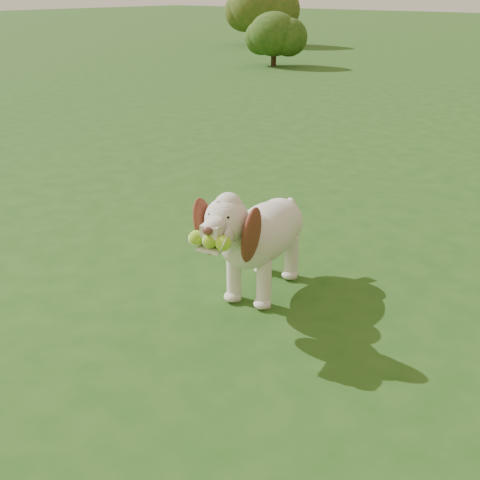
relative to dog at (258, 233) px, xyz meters
The scene contains 4 objects.
ground 0.81m from the dog, 142.29° to the left, with size 80.00×80.00×0.00m, color #1F4B15.
dog is the anchor object (origin of this frame).
shrub_a 10.56m from the dog, 125.64° to the left, with size 1.08×1.08×1.12m.
shrub_g 15.65m from the dog, 127.34° to the left, with size 1.77×1.77×1.83m.
Camera 1 is at (2.38, -2.82, 1.59)m, focal length 45.00 mm.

